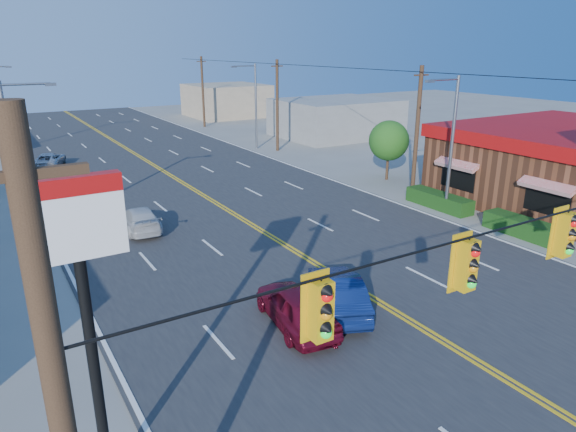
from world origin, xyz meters
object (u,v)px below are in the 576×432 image
kfc (570,163)px  car_blue (338,293)px  pizza_hut_sign (81,276)px  car_white (140,220)px  car_silver (49,161)px  car_magenta (296,308)px

kfc → car_blue: (-21.63, -4.30, -1.65)m
pizza_hut_sign → car_white: 17.89m
pizza_hut_sign → car_blue: bearing=21.8°
kfc → car_silver: (-27.42, 27.41, -1.79)m
kfc → car_white: bearing=161.7°
car_blue → pizza_hut_sign: bearing=45.6°
car_white → pizza_hut_sign: bearing=76.5°
car_magenta → car_blue: 1.94m
pizza_hut_sign → car_silver: size_ratio=1.60×
car_magenta → car_blue: size_ratio=0.98×
kfc → car_white: size_ratio=3.79×
car_magenta → car_silver: car_magenta is taller
car_white → car_magenta: bearing=103.1°
car_magenta → pizza_hut_sign: bearing=34.0°
pizza_hut_sign → car_magenta: (7.33, 3.54, -4.44)m
pizza_hut_sign → car_white: bearing=71.5°
kfc → car_silver: 38.82m
kfc → pizza_hut_sign: pizza_hut_sign is taller
pizza_hut_sign → car_magenta: 9.27m
kfc → car_magenta: size_ratio=3.73×
kfc → car_silver: size_ratio=3.81×
car_blue → car_silver: bearing=-55.9°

